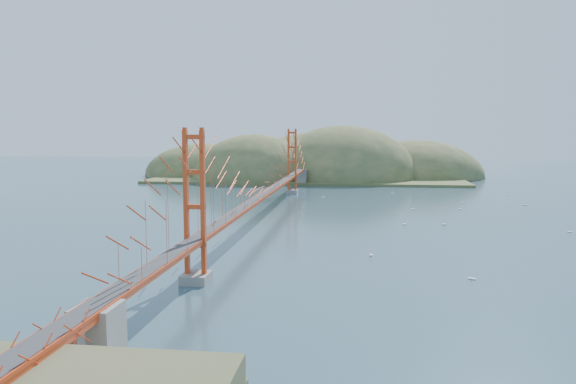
# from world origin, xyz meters

# --- Properties ---
(ground) EXTENTS (320.00, 320.00, 0.00)m
(ground) POSITION_xyz_m (0.00, 0.00, 0.00)
(ground) COLOR #2E4C5D
(ground) RESTS_ON ground
(bridge) EXTENTS (2.20, 94.40, 12.00)m
(bridge) POSITION_xyz_m (0.00, 0.18, 7.01)
(bridge) COLOR gray
(bridge) RESTS_ON ground
(approach_viaduct) EXTENTS (1.40, 12.00, 3.38)m
(approach_viaduct) POSITION_xyz_m (0.00, -51.91, 2.55)
(approach_viaduct) COLOR red
(approach_viaduct) RESTS_ON ground
(fort) EXTENTS (3.70, 2.30, 1.75)m
(fort) POSITION_xyz_m (0.40, -47.80, 0.67)
(fort) COLOR brown
(fort) RESTS_ON ground
(far_headlands) EXTENTS (84.00, 58.00, 25.00)m
(far_headlands) POSITION_xyz_m (2.21, 68.52, 0.00)
(far_headlands) COLOR olive
(far_headlands) RESTS_ON ground
(sailboat_6) EXTENTS (0.62, 0.62, 0.67)m
(sailboat_6) POSITION_xyz_m (20.93, -26.45, 0.15)
(sailboat_6) COLOR white
(sailboat_6) RESTS_ON ground
(sailboat_3) EXTENTS (0.65, 0.56, 0.74)m
(sailboat_3) POSITION_xyz_m (6.00, 24.82, 0.16)
(sailboat_3) COLOR white
(sailboat_3) RESTS_ON ground
(sailboat_1) EXTENTS (0.64, 0.64, 0.72)m
(sailboat_1) POSITION_xyz_m (17.71, -1.57, 0.16)
(sailboat_1) COLOR white
(sailboat_1) RESTS_ON ground
(sailboat_4) EXTENTS (0.71, 0.71, 0.74)m
(sailboat_4) POSITION_xyz_m (26.69, 13.00, 0.16)
(sailboat_4) COLOR white
(sailboat_4) RESTS_ON ground
(sailboat_0) EXTENTS (0.66, 0.66, 0.74)m
(sailboat_0) POSITION_xyz_m (22.45, -1.00, 0.16)
(sailboat_0) COLOR white
(sailboat_0) RESTS_ON ground
(sailboat_15) EXTENTS (0.53, 0.57, 0.64)m
(sailboat_15) POSITION_xyz_m (38.17, 32.04, 0.15)
(sailboat_15) COLOR white
(sailboat_15) RESTS_ON ground
(sailboat_2) EXTENTS (0.60, 0.60, 0.63)m
(sailboat_2) POSITION_xyz_m (35.78, -4.34, 0.14)
(sailboat_2) COLOR white
(sailboat_2) RESTS_ON ground
(sailboat_7) EXTENTS (0.64, 0.63, 0.72)m
(sailboat_7) POSITION_xyz_m (37.38, 18.61, 0.16)
(sailboat_7) COLOR white
(sailboat_7) RESTS_ON ground
(sailboat_10) EXTENTS (0.54, 0.62, 0.71)m
(sailboat_10) POSITION_xyz_m (13.36, -19.20, 0.15)
(sailboat_10) COLOR white
(sailboat_10) RESTS_ON ground
(sailboat_8) EXTENTS (0.52, 0.52, 0.58)m
(sailboat_8) POSITION_xyz_m (28.23, 20.02, 0.14)
(sailboat_8) COLOR white
(sailboat_8) RESTS_ON ground
(sailboat_16) EXTENTS (0.63, 0.60, 0.71)m
(sailboat_16) POSITION_xyz_m (19.93, 12.02, 0.15)
(sailboat_16) COLOR white
(sailboat_16) RESTS_ON ground
(sailboat_12) EXTENTS (0.58, 0.48, 0.68)m
(sailboat_12) POSITION_xyz_m (18.15, 32.47, 0.15)
(sailboat_12) COLOR white
(sailboat_12) RESTS_ON ground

